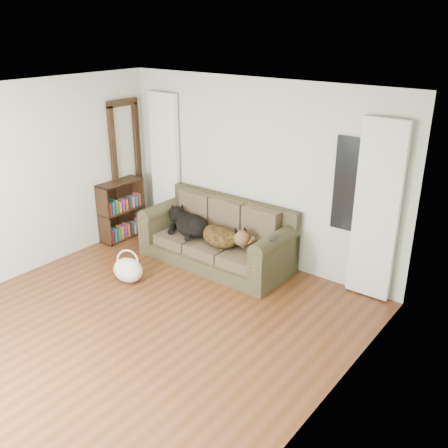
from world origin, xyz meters
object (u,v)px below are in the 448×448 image
Objects in this scene: sofa at (216,234)px; bookshelf at (121,208)px; dog_shepherd at (223,236)px; tote_bag at (128,270)px; dog_black_lab at (190,225)px.

bookshelf reaches higher than sofa.
dog_shepherd is at bearing 11.21° from bookshelf.
sofa is 4.95× the size of tote_bag.
dog_black_lab is 0.65m from dog_shepherd.
bookshelf is (-1.30, -0.18, 0.02)m from dog_black_lab.
dog_black_lab is 1.07× the size of dog_shepherd.
sofa reaches higher than dog_shepherd.
sofa reaches higher than dog_black_lab.
bookshelf is (-1.77, -0.20, 0.05)m from sofa.
tote_bag is at bearing -31.60° from bookshelf.
bookshelf is at bearing -139.31° from dog_black_lab.
sofa is 0.21m from dog_shepherd.
dog_shepherd reaches higher than tote_bag.
sofa is 2.32× the size of bookshelf.
sofa is at bearing 14.02° from bookshelf.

